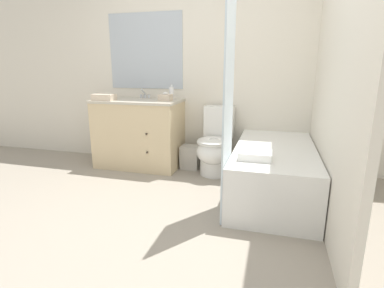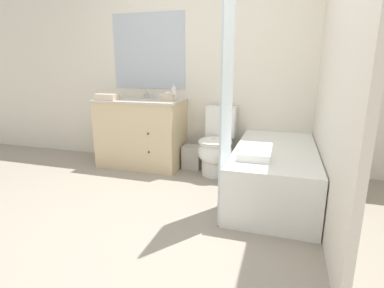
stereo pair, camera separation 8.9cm
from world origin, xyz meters
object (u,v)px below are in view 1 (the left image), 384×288
object	(u,v)px
vanity_cabinet	(139,132)
toilet	(215,147)
hand_towel_folded	(104,97)
bath_towel_folded	(255,155)
tissue_box	(165,97)
sink_faucet	(145,95)
bathtub	(274,171)
wastebasket	(190,157)
soap_dispenser	(171,93)

from	to	relation	value
vanity_cabinet	toilet	size ratio (longest dim) A/B	1.35
vanity_cabinet	hand_towel_folded	size ratio (longest dim) A/B	4.07
toilet	bath_towel_folded	bearing A→B (deg)	-59.77
tissue_box	vanity_cabinet	bearing A→B (deg)	178.78
hand_towel_folded	bath_towel_folded	size ratio (longest dim) A/B	0.97
sink_faucet	bathtub	xyz separation A→B (m)	(1.67, -0.70, -0.64)
tissue_box	wastebasket	bearing A→B (deg)	11.30
vanity_cabinet	toilet	distance (m)	1.00
sink_faucet	hand_towel_folded	bearing A→B (deg)	-133.26
tissue_box	sink_faucet	bearing A→B (deg)	149.59
wastebasket	tissue_box	world-z (taller)	tissue_box
toilet	bathtub	bearing A→B (deg)	-32.68
sink_faucet	toilet	world-z (taller)	sink_faucet
vanity_cabinet	bathtub	size ratio (longest dim) A/B	0.68
wastebasket	hand_towel_folded	size ratio (longest dim) A/B	1.11
sink_faucet	soap_dispenser	distance (m)	0.44
bathtub	hand_towel_folded	distance (m)	2.15
toilet	wastebasket	size ratio (longest dim) A/B	2.70
wastebasket	soap_dispenser	bearing A→B (deg)	173.82
sink_faucet	tissue_box	xyz separation A→B (m)	(0.37, -0.22, 0.00)
toilet	hand_towel_folded	world-z (taller)	hand_towel_folded
vanity_cabinet	soap_dispenser	size ratio (longest dim) A/B	5.68
hand_towel_folded	sink_faucet	bearing A→B (deg)	46.74
toilet	bathtub	xyz separation A→B (m)	(0.68, -0.43, -0.08)
bathtub	soap_dispenser	world-z (taller)	soap_dispenser
vanity_cabinet	bath_towel_folded	xyz separation A→B (m)	(1.51, -0.94, 0.09)
wastebasket	soap_dispenser	size ratio (longest dim) A/B	1.55
vanity_cabinet	tissue_box	world-z (taller)	tissue_box
soap_dispenser	bathtub	bearing A→B (deg)	-24.27
toilet	soap_dispenser	distance (m)	0.85
vanity_cabinet	bath_towel_folded	size ratio (longest dim) A/B	3.93
sink_faucet	toilet	xyz separation A→B (m)	(0.99, -0.26, -0.55)
sink_faucet	vanity_cabinet	bearing A→B (deg)	-90.00
vanity_cabinet	wastebasket	xyz separation A→B (m)	(0.66, 0.05, -0.29)
toilet	bath_towel_folded	size ratio (longest dim) A/B	2.91
bath_towel_folded	bathtub	bearing A→B (deg)	70.35
toilet	wastebasket	xyz separation A→B (m)	(-0.34, 0.11, -0.19)
tissue_box	soap_dispenser	world-z (taller)	soap_dispenser
tissue_box	bath_towel_folded	distance (m)	1.52
vanity_cabinet	soap_dispenser	world-z (taller)	soap_dispenser
sink_faucet	toilet	size ratio (longest dim) A/B	0.18
hand_towel_folded	bath_towel_folded	world-z (taller)	hand_towel_folded
toilet	tissue_box	bearing A→B (deg)	175.64
tissue_box	soap_dispenser	distance (m)	0.11
hand_towel_folded	toilet	bearing A→B (deg)	5.03
vanity_cabinet	sink_faucet	xyz separation A→B (m)	(-0.00, 0.21, 0.45)
vanity_cabinet	toilet	bearing A→B (deg)	-3.20
vanity_cabinet	bath_towel_folded	distance (m)	1.78
bathtub	soap_dispenser	distance (m)	1.54
bathtub	hand_towel_folded	bearing A→B (deg)	171.19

